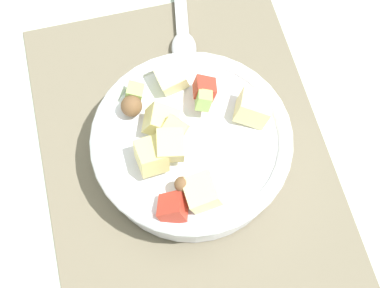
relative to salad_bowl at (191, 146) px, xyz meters
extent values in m
plane|color=silver|center=(0.00, -0.01, -0.05)|extent=(2.40, 2.40, 0.00)
cube|color=#756B56|center=(0.00, -0.01, -0.04)|extent=(0.52, 0.38, 0.01)
cylinder|color=white|center=(0.00, 0.00, -0.01)|extent=(0.23, 0.23, 0.06)
torus|color=white|center=(0.00, 0.00, 0.02)|extent=(0.25, 0.25, 0.02)
cube|color=#E5D684|center=(0.02, -0.05, 0.04)|extent=(0.05, 0.04, 0.04)
cube|color=#A3CC6B|center=(-0.03, 0.02, 0.05)|extent=(0.02, 0.03, 0.03)
cube|color=#A3CC6B|center=(-0.07, -0.06, 0.03)|extent=(0.03, 0.03, 0.03)
cube|color=beige|center=(-0.02, 0.08, 0.03)|extent=(0.05, 0.06, 0.05)
cube|color=#E5D684|center=(0.02, -0.03, 0.05)|extent=(0.04, 0.04, 0.03)
sphere|color=brown|center=(0.06, -0.03, 0.04)|extent=(0.02, 0.03, 0.03)
cube|color=beige|center=(-0.09, 0.00, 0.04)|extent=(0.05, 0.04, 0.04)
cube|color=#BC3828|center=(-0.05, 0.03, 0.04)|extent=(0.04, 0.03, 0.03)
cube|color=beige|center=(0.08, 0.00, 0.04)|extent=(0.04, 0.04, 0.04)
cube|color=#E5D684|center=(0.00, -0.02, 0.05)|extent=(0.04, 0.04, 0.04)
cube|color=#BC3828|center=(0.08, -0.04, 0.03)|extent=(0.04, 0.04, 0.04)
sphere|color=brown|center=(-0.06, -0.06, 0.04)|extent=(0.03, 0.03, 0.03)
cube|color=#E5D684|center=(-0.02, -0.03, 0.04)|extent=(0.05, 0.05, 0.04)
ellipsoid|color=#B7B7BC|center=(-0.17, 0.03, -0.03)|extent=(0.06, 0.05, 0.01)
camera|label=1|loc=(0.30, -0.07, 0.67)|focal=54.61mm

